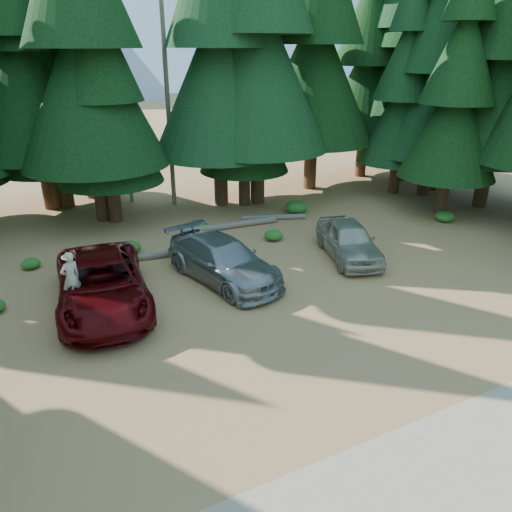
% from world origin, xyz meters
% --- Properties ---
extents(ground, '(160.00, 160.00, 0.00)m').
position_xyz_m(ground, '(0.00, 0.00, 0.00)').
color(ground, tan).
rests_on(ground, ground).
extents(gravel_strip, '(26.00, 3.50, 0.01)m').
position_xyz_m(gravel_strip, '(0.00, -6.50, 0.01)').
color(gravel_strip, tan).
rests_on(gravel_strip, ground).
extents(forest_belt_north, '(36.00, 7.00, 22.00)m').
position_xyz_m(forest_belt_north, '(0.00, 15.00, 0.00)').
color(forest_belt_north, black).
rests_on(forest_belt_north, ground).
extents(snag_front, '(0.24, 0.24, 12.00)m').
position_xyz_m(snag_front, '(0.80, 14.50, 6.00)').
color(snag_front, '#72685B').
rests_on(snag_front, ground).
extents(snag_back, '(0.20, 0.20, 10.00)m').
position_xyz_m(snag_back, '(-1.20, 16.00, 5.00)').
color(snag_back, '#72685B').
rests_on(snag_back, ground).
extents(mountain_peak, '(48.00, 50.00, 28.00)m').
position_xyz_m(mountain_peak, '(-2.59, 88.23, 12.71)').
color(mountain_peak, '#9B9DA4').
rests_on(mountain_peak, ground).
extents(red_pickup, '(3.58, 6.46, 1.71)m').
position_xyz_m(red_pickup, '(-5.03, 4.20, 0.86)').
color(red_pickup, '#55070A').
rests_on(red_pickup, ground).
extents(silver_minivan_center, '(3.33, 5.73, 1.56)m').
position_xyz_m(silver_minivan_center, '(-0.61, 4.36, 0.78)').
color(silver_minivan_center, '#93959A').
rests_on(silver_minivan_center, ground).
extents(silver_minivan_right, '(3.03, 4.80, 1.52)m').
position_xyz_m(silver_minivan_right, '(4.84, 4.01, 0.76)').
color(silver_minivan_right, '#B6B2A2').
rests_on(silver_minivan_right, ground).
extents(frisbee_player, '(0.73, 0.62, 1.71)m').
position_xyz_m(frisbee_player, '(-6.00, 3.72, 1.50)').
color(frisbee_player, beige).
rests_on(frisbee_player, ground).
extents(log_left, '(3.91, 0.77, 0.28)m').
position_xyz_m(log_left, '(-2.12, 7.44, 0.14)').
color(log_left, '#72685B').
rests_on(log_left, ground).
extents(log_mid, '(3.07, 1.38, 0.26)m').
position_xyz_m(log_mid, '(4.41, 9.60, 0.13)').
color(log_mid, '#72685B').
rests_on(log_mid, ground).
extents(log_right, '(4.79, 0.70, 0.31)m').
position_xyz_m(log_right, '(1.89, 9.41, 0.15)').
color(log_right, '#72685B').
rests_on(log_right, ground).
extents(shrub_far_left, '(1.01, 1.01, 0.55)m').
position_xyz_m(shrub_far_left, '(-3.85, 6.83, 0.28)').
color(shrub_far_left, '#30631D').
rests_on(shrub_far_left, ground).
extents(shrub_left, '(0.73, 0.73, 0.40)m').
position_xyz_m(shrub_left, '(-6.99, 8.72, 0.20)').
color(shrub_left, '#30631D').
rests_on(shrub_left, ground).
extents(shrub_center_left, '(0.97, 0.97, 0.53)m').
position_xyz_m(shrub_center_left, '(-3.16, 8.46, 0.27)').
color(shrub_center_left, '#30631D').
rests_on(shrub_center_left, ground).
extents(shrub_center_right, '(0.82, 0.82, 0.45)m').
position_xyz_m(shrub_center_right, '(0.50, 10.00, 0.23)').
color(shrub_center_right, '#30631D').
rests_on(shrub_center_right, ground).
extents(shrub_right, '(0.85, 0.85, 0.47)m').
position_xyz_m(shrub_right, '(3.04, 7.14, 0.23)').
color(shrub_right, '#30631D').
rests_on(shrub_right, ground).
extents(shrub_far_right, '(1.19, 1.19, 0.66)m').
position_xyz_m(shrub_far_right, '(5.96, 10.00, 0.33)').
color(shrub_far_right, '#30631D').
rests_on(shrub_far_right, ground).
extents(shrub_edge_east, '(0.95, 0.95, 0.52)m').
position_xyz_m(shrub_edge_east, '(11.89, 5.54, 0.26)').
color(shrub_edge_east, '#30631D').
rests_on(shrub_edge_east, ground).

